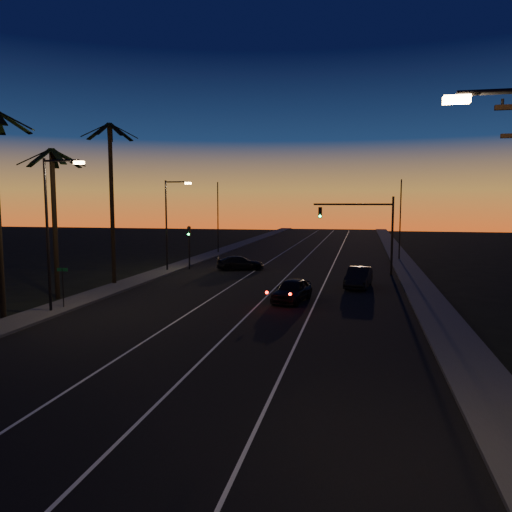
% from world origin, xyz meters
% --- Properties ---
extents(road, '(20.00, 170.00, 0.01)m').
position_xyz_m(road, '(0.00, 30.00, 0.01)').
color(road, black).
rests_on(road, ground).
extents(sidewalk_left, '(2.40, 170.00, 0.16)m').
position_xyz_m(sidewalk_left, '(-11.20, 30.00, 0.08)').
color(sidewalk_left, '#3B3B39').
rests_on(sidewalk_left, ground).
extents(sidewalk_right, '(2.40, 170.00, 0.16)m').
position_xyz_m(sidewalk_right, '(11.20, 30.00, 0.08)').
color(sidewalk_right, '#3B3B39').
rests_on(sidewalk_right, ground).
extents(lane_stripe_left, '(0.12, 160.00, 0.01)m').
position_xyz_m(lane_stripe_left, '(-3.00, 30.00, 0.02)').
color(lane_stripe_left, silver).
rests_on(lane_stripe_left, road).
extents(lane_stripe_mid, '(0.12, 160.00, 0.01)m').
position_xyz_m(lane_stripe_mid, '(0.50, 30.00, 0.02)').
color(lane_stripe_mid, silver).
rests_on(lane_stripe_mid, road).
extents(lane_stripe_right, '(0.12, 160.00, 0.01)m').
position_xyz_m(lane_stripe_right, '(4.00, 30.00, 0.02)').
color(lane_stripe_right, silver).
rests_on(lane_stripe_right, road).
extents(palm_mid, '(4.25, 4.16, 10.03)m').
position_xyz_m(palm_mid, '(-13.20, 24.00, 6.25)').
color(palm_mid, black).
rests_on(palm_mid, ground).
extents(palm_far, '(4.25, 4.16, 12.53)m').
position_xyz_m(palm_far, '(-12.20, 30.00, 7.61)').
color(palm_far, black).
rests_on(palm_far, ground).
extents(streetlight_left_near, '(2.55, 0.26, 9.00)m').
position_xyz_m(streetlight_left_near, '(-10.70, 20.00, 5.32)').
color(streetlight_left_near, black).
rests_on(streetlight_left_near, ground).
extents(streetlight_left_far, '(2.55, 0.26, 8.50)m').
position_xyz_m(streetlight_left_far, '(-10.69, 38.00, 5.06)').
color(streetlight_left_far, black).
rests_on(streetlight_left_far, ground).
extents(street_sign, '(0.70, 0.06, 2.60)m').
position_xyz_m(street_sign, '(-10.80, 21.00, 1.66)').
color(street_sign, black).
rests_on(street_sign, ground).
extents(signal_mast, '(7.10, 0.41, 7.00)m').
position_xyz_m(signal_mast, '(7.14, 39.99, 4.78)').
color(signal_mast, black).
rests_on(signal_mast, ground).
extents(signal_post, '(0.28, 0.37, 4.20)m').
position_xyz_m(signal_post, '(-9.50, 39.98, 2.89)').
color(signal_post, black).
rests_on(signal_post, ground).
extents(far_pole_left, '(0.14, 0.14, 9.00)m').
position_xyz_m(far_pole_left, '(-11.00, 55.00, 4.50)').
color(far_pole_left, black).
rests_on(far_pole_left, ground).
extents(far_pole_right, '(0.14, 0.14, 9.00)m').
position_xyz_m(far_pole_right, '(11.00, 52.00, 4.50)').
color(far_pole_right, black).
rests_on(far_pole_right, ground).
extents(lead_car, '(2.60, 5.14, 1.50)m').
position_xyz_m(lead_car, '(2.47, 26.30, 0.76)').
color(lead_car, black).
rests_on(lead_car, road).
extents(right_car, '(2.20, 4.82, 1.53)m').
position_xyz_m(right_car, '(6.69, 32.77, 0.78)').
color(right_car, black).
rests_on(right_car, road).
extents(cross_car, '(4.96, 3.34, 1.33)m').
position_xyz_m(cross_car, '(-4.55, 40.44, 0.68)').
color(cross_car, black).
rests_on(cross_car, road).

